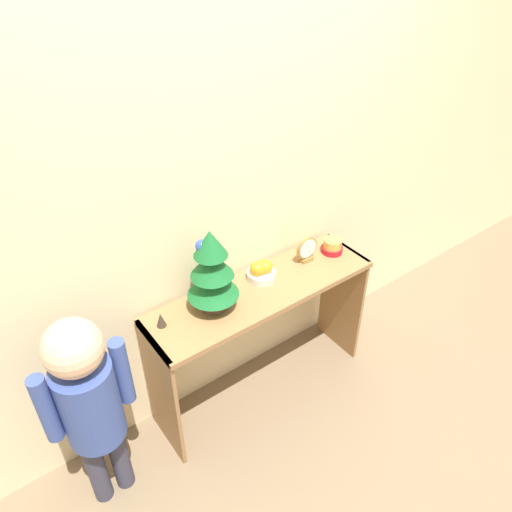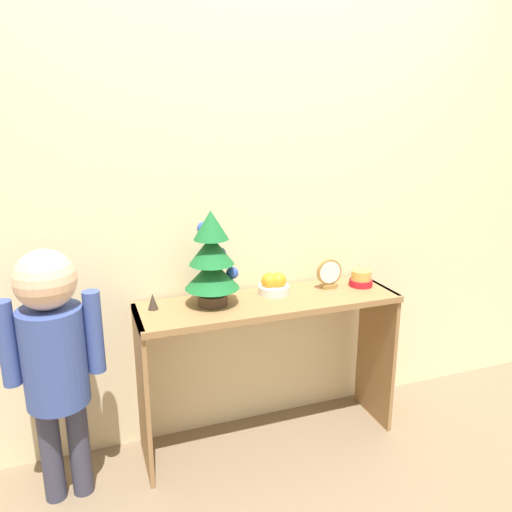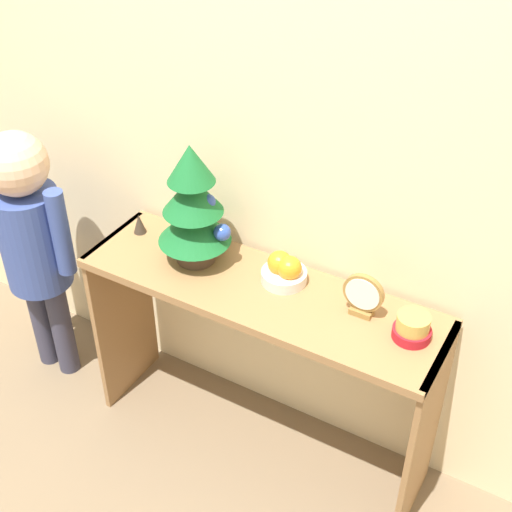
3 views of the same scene
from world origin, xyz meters
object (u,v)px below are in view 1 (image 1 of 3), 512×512
(fruit_bowl, at_px, (261,271))
(figurine, at_px, (161,320))
(desk_clock, at_px, (307,250))
(singing_bowl, at_px, (332,246))
(child_figure, at_px, (88,397))
(mini_tree, at_px, (212,271))

(fruit_bowl, bearing_deg, figurine, -179.04)
(desk_clock, bearing_deg, singing_bowl, -7.44)
(desk_clock, distance_m, figurine, 0.87)
(singing_bowl, distance_m, child_figure, 1.47)
(mini_tree, xyz_separation_m, desk_clock, (0.61, 0.02, -0.14))
(fruit_bowl, relative_size, singing_bowl, 1.29)
(mini_tree, bearing_deg, child_figure, -171.42)
(singing_bowl, distance_m, figurine, 1.05)
(fruit_bowl, height_order, desk_clock, desk_clock)
(mini_tree, relative_size, singing_bowl, 3.74)
(desk_clock, relative_size, figurine, 2.02)
(child_figure, bearing_deg, desk_clock, 5.34)
(singing_bowl, bearing_deg, fruit_bowl, 173.95)
(fruit_bowl, xyz_separation_m, child_figure, (-1.01, -0.15, -0.10))
(mini_tree, height_order, child_figure, mini_tree)
(mini_tree, distance_m, child_figure, 0.75)
(singing_bowl, height_order, desk_clock, desk_clock)
(fruit_bowl, bearing_deg, desk_clock, -5.22)
(mini_tree, distance_m, figurine, 0.32)
(fruit_bowl, xyz_separation_m, desk_clock, (0.29, -0.03, 0.03))
(desk_clock, bearing_deg, child_figure, -174.66)
(fruit_bowl, distance_m, desk_clock, 0.29)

